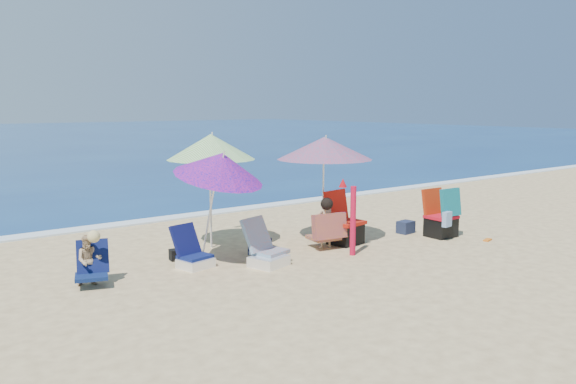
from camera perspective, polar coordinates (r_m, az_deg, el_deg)
ground at (r=10.49m, az=4.65°, el=-6.45°), size 120.00×120.00×0.00m
foam at (r=14.58m, az=-8.90°, el=-2.20°), size 120.00×0.50×0.04m
umbrella_turquoise at (r=11.33m, az=3.61°, el=4.31°), size 2.28×2.28×2.13m
umbrella_striped at (r=10.98m, az=-7.56°, el=4.40°), size 1.73×1.73×2.21m
umbrella_blue at (r=9.77m, az=-6.63°, el=2.59°), size 1.91×1.95×2.08m
furled_umbrella at (r=10.56m, az=6.19°, el=-2.10°), size 0.27×0.33×1.40m
chair_navy at (r=9.99m, az=-9.30°, el=-6.21°), size 0.61×0.73×0.70m
chair_rainbow at (r=10.00m, az=-2.17°, el=-5.95°), size 0.80×0.89×0.78m
camp_chair_left at (r=11.48m, az=5.54°, el=-3.53°), size 0.72×0.74×1.05m
camp_chair_right at (r=12.41m, az=14.83°, el=-2.59°), size 0.66×0.73×1.04m
person_center at (r=11.04m, az=3.78°, el=-3.14°), size 0.70×0.65×0.98m
person_left at (r=9.32m, az=-18.82°, el=-6.31°), size 0.65×0.66×0.86m
bag_navy_a at (r=10.69m, az=-2.77°, el=-5.35°), size 0.43×0.35×0.29m
bag_black_a at (r=10.48m, az=-10.77°, el=-6.04°), size 0.29×0.23×0.19m
bag_tan at (r=11.44m, az=5.27°, el=-4.59°), size 0.32×0.28×0.23m
bag_navy_b at (r=12.66m, az=11.45°, el=-3.39°), size 0.37×0.29×0.26m
orange_item at (r=12.41m, az=18.96°, el=-4.46°), size 0.25×0.16×0.03m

